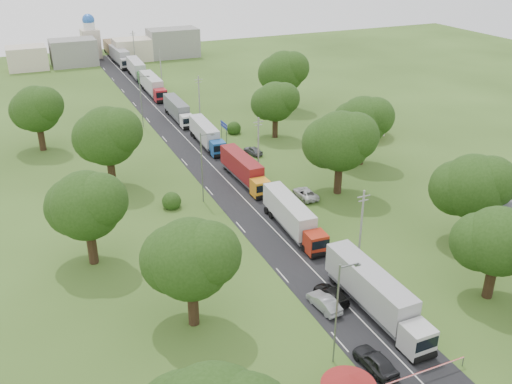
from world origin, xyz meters
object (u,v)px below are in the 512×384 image
info_sign (224,128)px  truck_0 (375,293)px  car_lane_mid (324,303)px  boom_barrier (408,378)px  car_lane_front (376,361)px

info_sign → truck_0: truck_0 is taller
truck_0 → car_lane_mid: bearing=149.1°
boom_barrier → car_lane_mid: (-1.04, 12.00, -0.18)m
info_sign → truck_0: 50.63m
truck_0 → car_lane_mid: (-4.18, 2.51, -1.53)m
car_lane_mid → info_sign: bearing=-104.5°
boom_barrier → car_lane_front: bearing=114.7°
truck_0 → info_sign: bearing=86.1°
boom_barrier → car_lane_front: car_lane_front is taller
boom_barrier → info_sign: info_sign is taller
truck_0 → car_lane_front: bearing=-123.4°
car_lane_front → info_sign: bearing=-102.0°
truck_0 → car_lane_front: size_ratio=3.24×
truck_0 → car_lane_mid: size_ratio=3.52×
car_lane_front → truck_0: bearing=-127.5°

